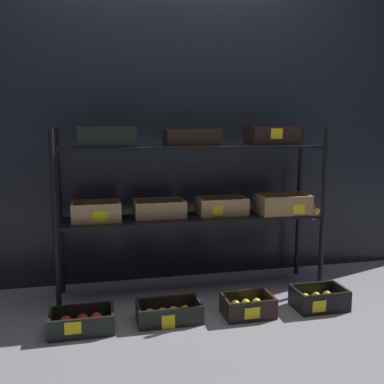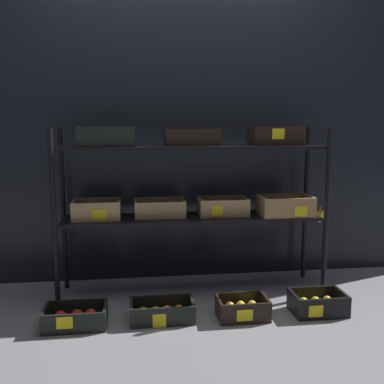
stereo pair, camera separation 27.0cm
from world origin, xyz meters
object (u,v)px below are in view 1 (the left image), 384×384
(crate_ground_tangerine, at_px, (169,314))
(crate_ground_right_lemon, at_px, (319,300))
(crate_ground_lemon, at_px, (248,307))
(crate_ground_apple_red, at_px, (82,323))
(display_rack, at_px, (193,184))

(crate_ground_tangerine, bearing_deg, crate_ground_right_lemon, -1.53)
(crate_ground_lemon, height_order, crate_ground_right_lemon, crate_ground_right_lemon)
(crate_ground_apple_red, xyz_separation_m, crate_ground_right_lemon, (1.45, -0.01, 0.00))
(crate_ground_apple_red, height_order, crate_ground_right_lemon, crate_ground_right_lemon)
(crate_ground_apple_red, height_order, crate_ground_lemon, crate_ground_lemon)
(display_rack, height_order, crate_ground_apple_red, display_rack)
(display_rack, relative_size, crate_ground_right_lemon, 5.74)
(crate_ground_lemon, bearing_deg, crate_ground_tangerine, 176.28)
(crate_ground_lemon, bearing_deg, display_rack, 117.43)
(crate_ground_lemon, distance_m, crate_ground_right_lemon, 0.47)
(crate_ground_tangerine, height_order, crate_ground_right_lemon, crate_ground_right_lemon)
(crate_ground_lemon, bearing_deg, crate_ground_apple_red, 179.18)
(display_rack, xyz_separation_m, crate_ground_apple_red, (-0.74, -0.44, -0.71))
(display_rack, bearing_deg, crate_ground_apple_red, -149.38)
(crate_ground_tangerine, bearing_deg, display_rack, 59.95)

